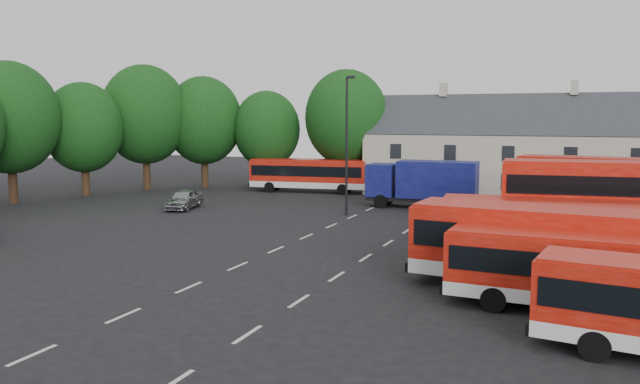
{
  "coord_description": "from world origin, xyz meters",
  "views": [
    {
      "loc": [
        14.64,
        -27.04,
        6.97
      ],
      "look_at": [
        -0.69,
        9.74,
        2.2
      ],
      "focal_mm": 35.0,
      "sensor_mm": 36.0,
      "label": 1
    }
  ],
  "objects_px": {
    "bus_dd_south": "(616,200)",
    "silver_car": "(184,199)",
    "box_truck": "(424,182)",
    "lamppost": "(347,142)"
  },
  "relations": [
    {
      "from": "bus_dd_south",
      "to": "lamppost",
      "type": "bearing_deg",
      "value": 154.3
    },
    {
      "from": "bus_dd_south",
      "to": "silver_car",
      "type": "xyz_separation_m",
      "value": [
        -29.69,
        4.04,
        -1.94
      ]
    },
    {
      "from": "silver_car",
      "to": "lamppost",
      "type": "distance_m",
      "value": 13.49
    },
    {
      "from": "bus_dd_south",
      "to": "box_truck",
      "type": "distance_m",
      "value": 17.39
    },
    {
      "from": "bus_dd_south",
      "to": "lamppost",
      "type": "relative_size",
      "value": 1.19
    },
    {
      "from": "box_truck",
      "to": "lamppost",
      "type": "relative_size",
      "value": 0.86
    },
    {
      "from": "box_truck",
      "to": "lamppost",
      "type": "xyz_separation_m",
      "value": [
        -4.21,
        -5.71,
        3.21
      ]
    },
    {
      "from": "bus_dd_south",
      "to": "silver_car",
      "type": "distance_m",
      "value": 30.02
    },
    {
      "from": "lamppost",
      "to": "bus_dd_south",
      "type": "bearing_deg",
      "value": -19.11
    },
    {
      "from": "bus_dd_south",
      "to": "box_truck",
      "type": "height_order",
      "value": "bus_dd_south"
    }
  ]
}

